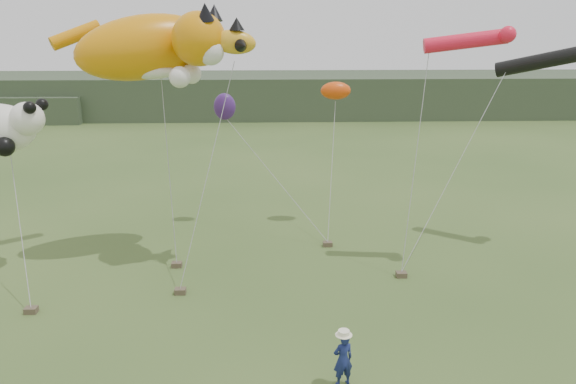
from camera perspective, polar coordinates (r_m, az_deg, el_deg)
The scene contains 9 objects.
ground at distance 16.23m, azimuth -0.99°, elevation -15.67°, with size 120.00×120.00×0.00m, color #385123.
headland at distance 58.90m, azimuth -4.98°, elevation 9.77°, with size 90.00×13.00×4.00m.
festival_attendant at distance 14.56m, azimuth 5.61°, elevation -16.56°, with size 0.52×0.34×1.43m, color navy.
sandbag_anchors at distance 20.42m, azimuth -5.77°, elevation -8.37°, with size 12.60×5.54×0.19m.
cat_kite at distance 21.64m, azimuth -13.23°, elevation 14.19°, with size 6.79×4.11×3.08m.
fish_kite at distance 20.41m, azimuth -6.88°, elevation 14.98°, with size 2.52×1.71×1.32m.
tube_kites at distance 23.23m, azimuth 22.30°, elevation 12.98°, with size 6.92×3.92×2.02m.
panda_kite at distance 22.29m, azimuth -26.97°, elevation 5.84°, with size 3.10×2.00×1.93m.
misc_kites at distance 24.94m, azimuth -0.55°, elevation 9.50°, with size 6.02×0.79×1.66m.
Camera 1 is at (-0.24, -13.76, 8.60)m, focal length 35.00 mm.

